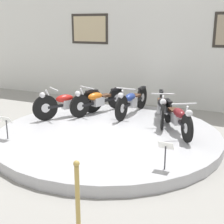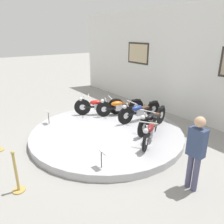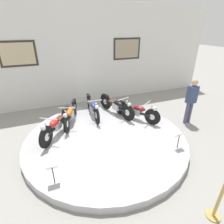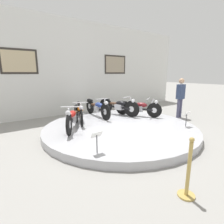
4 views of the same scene
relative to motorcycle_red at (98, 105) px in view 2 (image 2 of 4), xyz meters
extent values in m
plane|color=gray|center=(1.46, -0.60, -0.61)|extent=(60.00, 60.00, 0.00)
cylinder|color=#ADADB2|center=(1.46, -0.60, -0.50)|extent=(5.13, 5.13, 0.22)
cube|color=silver|center=(1.46, 3.06, 1.60)|extent=(14.00, 0.20, 4.43)
cube|color=#2D2823|center=(-0.94, 2.95, 1.83)|extent=(1.40, 0.02, 1.00)
cube|color=#C6B289|center=(-0.94, 2.94, 1.83)|extent=(1.24, 0.02, 0.84)
cylinder|color=black|center=(-0.34, -0.53, -0.06)|extent=(0.41, 0.59, 0.66)
cylinder|color=silver|center=(-0.34, -0.53, -0.06)|extent=(0.18, 0.23, 0.23)
cylinder|color=black|center=(0.39, 0.60, -0.06)|extent=(0.41, 0.59, 0.66)
cylinder|color=silver|center=(0.39, 0.60, -0.06)|extent=(0.18, 0.23, 0.23)
cube|color=black|center=(0.02, 0.03, -0.06)|extent=(0.73, 1.08, 0.07)
cube|color=silver|center=(0.00, 0.00, -0.04)|extent=(0.34, 0.38, 0.24)
ellipsoid|color=red|center=(-0.05, -0.08, 0.12)|extent=(0.45, 0.52, 0.20)
cube|color=#472D1E|center=(0.14, 0.22, 0.08)|extent=(0.34, 0.38, 0.07)
cube|color=black|center=(0.39, 0.60, 0.22)|extent=(0.28, 0.36, 0.06)
cylinder|color=silver|center=(-0.26, -0.41, 0.14)|extent=(0.17, 0.23, 0.54)
cylinder|color=silver|center=(-0.21, -0.32, 0.40)|extent=(0.47, 0.32, 0.03)
sphere|color=silver|center=(-0.38, -0.58, 0.28)|extent=(0.15, 0.15, 0.15)
cylinder|color=black|center=(0.32, 0.05, -0.08)|extent=(0.27, 0.60, 0.62)
cylinder|color=silver|center=(0.32, 0.05, -0.08)|extent=(0.14, 0.23, 0.22)
cylinder|color=black|center=(0.81, 1.31, -0.08)|extent=(0.27, 0.60, 0.62)
cylinder|color=silver|center=(0.81, 1.31, -0.08)|extent=(0.14, 0.23, 0.22)
cube|color=black|center=(0.57, 0.68, -0.08)|extent=(0.51, 1.18, 0.07)
cube|color=silver|center=(0.55, 0.65, -0.06)|extent=(0.30, 0.37, 0.24)
ellipsoid|color=#D16619|center=(0.52, 0.55, 0.10)|extent=(0.38, 0.53, 0.20)
cube|color=#472D1E|center=(0.64, 0.89, 0.06)|extent=(0.30, 0.37, 0.07)
cube|color=black|center=(0.81, 1.31, 0.18)|extent=(0.22, 0.37, 0.06)
cylinder|color=silver|center=(0.38, 0.19, 0.12)|extent=(0.13, 0.25, 0.54)
cylinder|color=silver|center=(0.42, 0.29, 0.38)|extent=(0.52, 0.22, 0.03)
sphere|color=silver|center=(0.30, 0.00, 0.26)|extent=(0.15, 0.15, 0.15)
cylinder|color=black|center=(1.42, 0.26, -0.07)|extent=(0.09, 0.66, 0.66)
cylinder|color=silver|center=(1.42, 0.26, -0.07)|extent=(0.08, 0.23, 0.23)
cylinder|color=black|center=(1.49, 1.61, -0.07)|extent=(0.09, 0.66, 0.66)
cylinder|color=silver|center=(1.49, 1.61, -0.07)|extent=(0.08, 0.23, 0.23)
cube|color=black|center=(1.46, 0.93, -0.07)|extent=(0.13, 1.24, 0.07)
cube|color=silver|center=(1.45, 0.89, -0.05)|extent=(0.21, 0.33, 0.24)
ellipsoid|color=navy|center=(1.45, 0.79, 0.11)|extent=(0.24, 0.49, 0.20)
cube|color=#472D1E|center=(1.47, 1.15, 0.07)|extent=(0.21, 0.33, 0.07)
cube|color=black|center=(1.49, 1.61, 0.21)|extent=(0.12, 0.36, 0.06)
cylinder|color=silver|center=(1.43, 0.41, 0.13)|extent=(0.06, 0.25, 0.54)
cylinder|color=silver|center=(1.44, 0.51, 0.39)|extent=(0.54, 0.06, 0.03)
sphere|color=silver|center=(1.42, 0.20, 0.27)|extent=(0.15, 0.15, 0.15)
cylinder|color=black|center=(2.55, 0.04, -0.06)|extent=(0.26, 0.65, 0.67)
cylinder|color=silver|center=(2.55, 0.04, -0.06)|extent=(0.13, 0.24, 0.23)
cylinder|color=black|center=(2.14, 1.33, -0.06)|extent=(0.26, 0.65, 0.67)
cylinder|color=silver|center=(2.14, 1.33, -0.06)|extent=(0.13, 0.24, 0.23)
cube|color=black|center=(2.35, 0.68, -0.06)|extent=(0.45, 1.20, 0.07)
cube|color=silver|center=(2.36, 0.65, -0.04)|extent=(0.29, 0.37, 0.24)
ellipsoid|color=black|center=(2.39, 0.55, 0.12)|extent=(0.36, 0.52, 0.20)
cube|color=#472D1E|center=(2.28, 0.89, 0.08)|extent=(0.29, 0.37, 0.07)
cube|color=black|center=(2.14, 1.33, 0.22)|extent=(0.21, 0.37, 0.06)
cylinder|color=silver|center=(2.51, 0.18, 0.14)|extent=(0.12, 0.25, 0.54)
cylinder|color=silver|center=(2.47, 0.28, 0.40)|extent=(0.52, 0.20, 0.03)
sphere|color=silver|center=(2.57, -0.02, 0.28)|extent=(0.15, 0.15, 0.15)
cylinder|color=black|center=(3.25, -0.54, -0.09)|extent=(0.37, 0.54, 0.60)
cylinder|color=silver|center=(3.25, -0.54, -0.09)|extent=(0.17, 0.21, 0.21)
cylinder|color=black|center=(2.53, 0.61, -0.09)|extent=(0.37, 0.54, 0.60)
cylinder|color=silver|center=(2.53, 0.61, -0.09)|extent=(0.17, 0.21, 0.21)
cube|color=black|center=(2.89, 0.03, -0.09)|extent=(0.72, 1.09, 0.07)
cube|color=silver|center=(2.91, 0.00, -0.07)|extent=(0.34, 0.38, 0.24)
ellipsoid|color=maroon|center=(2.96, -0.08, 0.09)|extent=(0.44, 0.52, 0.20)
cube|color=#472D1E|center=(2.77, 0.22, 0.05)|extent=(0.34, 0.38, 0.07)
cube|color=black|center=(2.53, 0.61, 0.16)|extent=(0.28, 0.36, 0.06)
cylinder|color=silver|center=(3.17, -0.41, 0.11)|extent=(0.17, 0.24, 0.54)
cylinder|color=silver|center=(3.11, -0.32, 0.37)|extent=(0.47, 0.31, 0.03)
sphere|color=silver|center=(3.28, -0.59, 0.25)|extent=(0.15, 0.15, 0.15)
cylinder|color=#333338|center=(-0.28, -1.98, -0.18)|extent=(0.02, 0.02, 0.42)
cube|color=white|center=(-0.28, -1.98, 0.04)|extent=(0.26, 0.11, 0.15)
cylinder|color=#333338|center=(3.19, -1.98, -0.18)|extent=(0.02, 0.02, 0.42)
cube|color=white|center=(3.19, -1.98, 0.04)|extent=(0.26, 0.11, 0.15)
cylinder|color=#4C4C6B|center=(4.74, -0.62, -0.18)|extent=(0.13, 0.13, 0.86)
cylinder|color=#4C4C6B|center=(4.90, -0.62, -0.18)|extent=(0.13, 0.13, 0.86)
cube|color=navy|center=(4.82, -0.62, 0.56)|extent=(0.36, 0.22, 0.64)
sphere|color=tan|center=(4.82, -0.62, 1.03)|extent=(0.23, 0.23, 0.23)
cylinder|color=tan|center=(2.58, -3.82, -0.60)|extent=(0.28, 0.28, 0.03)
cylinder|color=tan|center=(2.58, -3.82, -0.14)|extent=(0.06, 0.06, 0.95)
sphere|color=tan|center=(2.58, -3.82, 0.37)|extent=(0.08, 0.08, 0.08)
camera|label=1|loc=(4.42, -6.75, 1.99)|focal=50.00mm
camera|label=2|loc=(7.07, -4.51, 2.74)|focal=35.00mm
camera|label=3|loc=(-0.11, -5.14, 2.81)|focal=28.00mm
camera|label=4|loc=(-2.11, -5.15, 1.37)|focal=28.00mm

